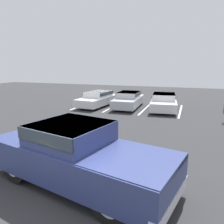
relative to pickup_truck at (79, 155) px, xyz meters
name	(u,v)px	position (x,y,z in m)	size (l,w,h in m)	color
ground_plane	(61,193)	(-0.25, -0.59, -0.89)	(60.00, 60.00, 0.00)	#2D2D30
stall_stripe_a	(85,105)	(-5.64, 11.49, -0.89)	(0.12, 4.87, 0.01)	white
stall_stripe_b	(113,106)	(-3.02, 11.49, -0.89)	(0.12, 4.87, 0.01)	white
stall_stripe_c	(145,109)	(-0.40, 11.49, -0.89)	(0.12, 4.87, 0.01)	white
stall_stripe_d	(180,111)	(2.22, 11.49, -0.89)	(0.12, 4.87, 0.01)	white
pickup_truck	(79,155)	(0.00, 0.00, 0.00)	(5.78, 3.23, 1.76)	navy
parked_sedan_a	(98,98)	(-4.30, 11.30, -0.25)	(2.19, 4.67, 1.20)	silver
parked_sedan_b	(129,99)	(-1.75, 11.47, -0.22)	(1.84, 4.32, 1.25)	#B7BABF
parked_sedan_c	(164,101)	(0.98, 11.53, -0.24)	(2.25, 4.49, 1.23)	silver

